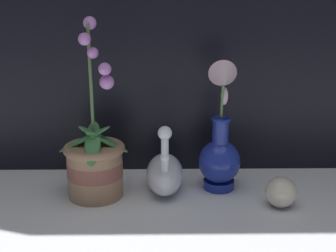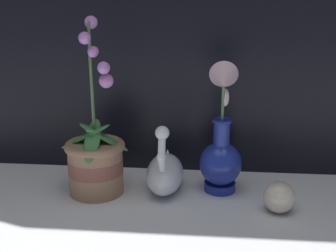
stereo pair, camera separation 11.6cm
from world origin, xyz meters
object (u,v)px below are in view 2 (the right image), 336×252
Objects in this scene: orchid_potted_plant at (96,159)px; swan_figurine at (165,171)px; glass_sphere at (279,197)px; blue_vase at (221,151)px.

swan_figurine is (0.17, 0.03, -0.04)m from orchid_potted_plant.
orchid_potted_plant is 0.46m from glass_sphere.
glass_sphere is at bearing -8.51° from orchid_potted_plant.
swan_figurine is at bearing 161.55° from glass_sphere.
blue_vase is 0.18m from glass_sphere.
swan_figurine is at bearing -175.59° from blue_vase.
blue_vase is (0.14, 0.01, 0.06)m from swan_figurine.
glass_sphere is (0.28, -0.09, -0.02)m from swan_figurine.
orchid_potted_plant is 2.28× the size of swan_figurine.
orchid_potted_plant is at bearing -173.48° from blue_vase.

